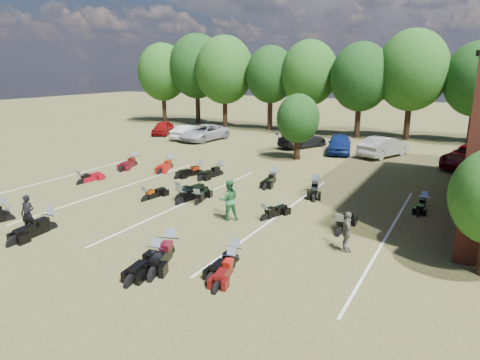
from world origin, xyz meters
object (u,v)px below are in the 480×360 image
Objects in this scene: car_4 at (339,144)px; motorcycle_0 at (4,217)px; car_0 at (163,128)px; person_black at (28,214)px; motorcycle_14 at (134,166)px; motorcycle_3 at (156,263)px; person_green at (229,200)px; person_grey at (347,232)px; motorcycle_7 at (81,184)px.

motorcycle_0 is (-9.24, -22.81, -0.77)m from car_4.
person_black reaches higher than car_0.
person_black is 0.66× the size of motorcycle_14.
motorcycle_3 is (0.13, -23.16, -0.77)m from car_4.
person_green reaches higher than person_grey.
motorcycle_3 is at bearing -60.45° from motorcycle_14.
motorcycle_0 is 1.04× the size of motorcycle_3.
motorcycle_0 is at bearing -8.53° from person_green.
motorcycle_7 is at bearing 140.05° from motorcycle_3.
motorcycle_14 reaches higher than motorcycle_7.
person_grey is at bearing -38.23° from motorcycle_14.
person_black is 0.72× the size of motorcycle_3.
car_4 is 19.70m from person_grey.
motorcycle_0 is (-2.73, 0.58, -0.81)m from person_black.
motorcycle_14 is (-11.56, 11.54, 0.00)m from motorcycle_3.
motorcycle_0 is at bearing 77.12° from person_grey.
car_0 is 31.60m from person_grey.
motorcycle_3 reaches higher than motorcycle_7.
car_0 is 1.77× the size of motorcycle_3.
person_grey is 15.58m from motorcycle_0.
motorcycle_0 is at bearing -91.10° from car_0.
car_0 reaches higher than motorcycle_14.
motorcycle_0 reaches higher than motorcycle_3.
person_grey is 18.70m from motorcycle_14.
motorcycle_14 is (-4.92, 11.77, -0.81)m from person_black.
person_grey is at bearing -0.59° from person_black.
person_green is 1.19× the size of person_grey.
motorcycle_14 is at bearing -148.61° from car_4.
person_black reaches higher than person_grey.
person_grey reaches higher than car_0.
car_4 is 23.17m from motorcycle_3.
person_green is 0.90× the size of motorcycle_7.
person_green is 0.80× the size of motorcycle_0.
person_grey is at bearing -86.94° from car_4.
car_4 is at bearing -118.48° from motorcycle_7.
person_grey is at bearing -61.87° from car_0.
car_4 reaches higher than car_0.
person_green is 5.29m from motorcycle_3.
motorcycle_14 is at bearing -79.03° from motorcycle_7.
person_black is at bearing -82.85° from motorcycle_14.
motorcycle_7 is at bearing 102.56° from person_black.
person_black is 7.78m from motorcycle_7.
person_green is 0.83× the size of motorcycle_3.
person_black is (12.39, -24.26, 0.13)m from car_0.
person_black reaches higher than motorcycle_14.
car_0 is 14.56m from motorcycle_14.
motorcycle_0 is at bearing 108.72° from motorcycle_7.
person_black is 1.02× the size of person_grey.
car_4 is 1.83× the size of motorcycle_14.
person_black is 6.70m from motorcycle_3.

